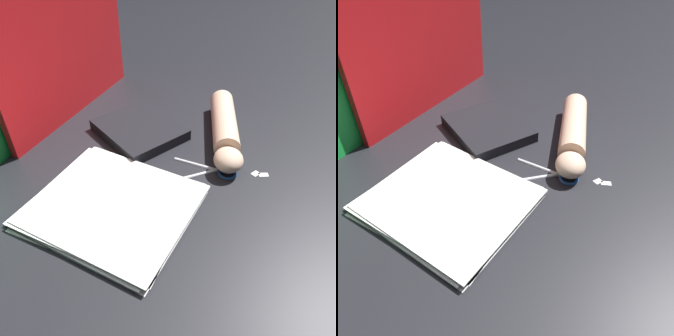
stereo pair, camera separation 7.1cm
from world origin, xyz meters
TOP-DOWN VIEW (x-y plane):
  - ground_plane at (0.00, 0.00)m, footprint 6.00×6.00m
  - backdrop_panel_center at (0.15, 0.42)m, footprint 0.54×0.06m
  - paper_stack at (-0.14, 0.08)m, footprint 0.31×0.35m
  - book_closed at (0.13, 0.17)m, footprint 0.26×0.28m
  - scissors at (0.08, -0.07)m, footprint 0.14×0.16m
  - hand_forearm at (0.22, -0.04)m, footprint 0.34×0.20m
  - paper_scrap_near at (0.12, -0.16)m, footprint 0.02×0.02m
  - paper_scrap_mid at (0.12, -0.18)m, footprint 0.02×0.03m
  - pen at (-0.20, -0.04)m, footprint 0.13×0.06m

SIDE VIEW (x-z plane):
  - ground_plane at x=0.00m, z-range 0.00..0.00m
  - paper_scrap_near at x=0.12m, z-range 0.00..0.00m
  - paper_scrap_mid at x=0.12m, z-range 0.00..0.00m
  - pen at x=-0.20m, z-range 0.00..0.01m
  - scissors at x=0.08m, z-range 0.00..0.01m
  - paper_stack at x=-0.14m, z-range 0.00..0.02m
  - book_closed at x=0.13m, z-range 0.00..0.03m
  - hand_forearm at x=0.22m, z-range 0.00..0.07m
  - backdrop_panel_center at x=0.15m, z-range 0.00..0.57m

